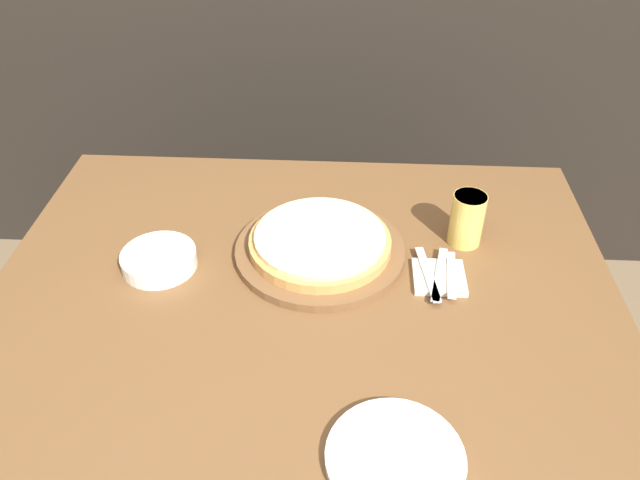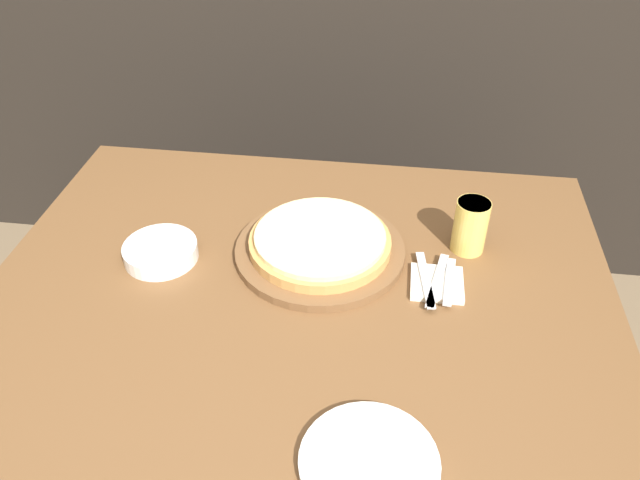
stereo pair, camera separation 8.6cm
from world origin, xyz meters
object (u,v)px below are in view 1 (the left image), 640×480
object	(u,v)px
pizza_on_board	(320,245)
dinner_knife	(440,274)
fork	(428,274)
beer_glass	(467,217)
dinner_plate	(395,459)
spoon	(451,275)
side_bowl	(159,260)

from	to	relation	value
pizza_on_board	dinner_knife	world-z (taller)	pizza_on_board
pizza_on_board	fork	distance (m)	0.24
beer_glass	dinner_knife	xyz separation A→B (m)	(-0.07, -0.14, -0.05)
pizza_on_board	beer_glass	size ratio (longest dim) A/B	3.04
dinner_plate	fork	distance (m)	0.45
pizza_on_board	fork	xyz separation A→B (m)	(0.23, -0.07, -0.01)
beer_glass	dinner_plate	bearing A→B (deg)	-107.27
dinner_plate	spoon	size ratio (longest dim) A/B	1.48
side_bowl	dinner_plate	bearing A→B (deg)	-42.59
pizza_on_board	side_bowl	xyz separation A→B (m)	(-0.35, -0.06, -0.01)
dinner_plate	fork	xyz separation A→B (m)	(0.09, 0.44, 0.01)
beer_glass	dinner_plate	distance (m)	0.61
side_bowl	spoon	xyz separation A→B (m)	(0.63, -0.01, -0.00)
side_bowl	spoon	size ratio (longest dim) A/B	1.08
beer_glass	dinner_knife	bearing A→B (deg)	-116.64
beer_glass	spoon	bearing A→B (deg)	-107.69
spoon	beer_glass	bearing A→B (deg)	72.31
fork	spoon	world-z (taller)	same
pizza_on_board	beer_glass	xyz separation A→B (m)	(0.33, 0.07, 0.04)
fork	dinner_knife	distance (m)	0.03
side_bowl	fork	size ratio (longest dim) A/B	0.92
pizza_on_board	spoon	xyz separation A→B (m)	(0.28, -0.07, -0.01)
fork	spoon	bearing A→B (deg)	-0.00
pizza_on_board	dinner_plate	bearing A→B (deg)	-74.10
pizza_on_board	beer_glass	distance (m)	0.34
beer_glass	pizza_on_board	bearing A→B (deg)	-168.69
fork	dinner_knife	xyz separation A→B (m)	(0.03, 0.00, 0.00)
dinner_knife	pizza_on_board	bearing A→B (deg)	164.51
dinner_knife	spoon	bearing A→B (deg)	-0.00
dinner_plate	side_bowl	size ratio (longest dim) A/B	1.37
side_bowl	spoon	world-z (taller)	side_bowl
dinner_plate	spoon	xyz separation A→B (m)	(0.14, 0.44, 0.01)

